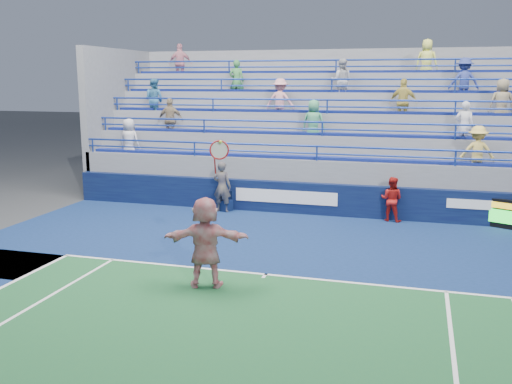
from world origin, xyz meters
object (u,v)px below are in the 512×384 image
(line_judge, at_px, (222,187))
(ball_girl, at_px, (391,199))
(tennis_player, at_px, (206,242))
(serve_speed_board, at_px, (502,214))
(judge_chair, at_px, (225,204))

(line_judge, relative_size, ball_girl, 1.22)
(tennis_player, height_order, ball_girl, tennis_player)
(tennis_player, distance_m, ball_girl, 8.22)
(serve_speed_board, height_order, tennis_player, tennis_player)
(tennis_player, bearing_deg, ball_girl, 63.44)
(judge_chair, height_order, line_judge, line_judge)
(serve_speed_board, xyz_separation_m, judge_chair, (-9.12, -0.09, -0.23))
(tennis_player, relative_size, ball_girl, 2.25)
(judge_chair, distance_m, ball_girl, 5.75)
(tennis_player, xyz_separation_m, line_judge, (-2.11, 7.10, -0.14))
(judge_chair, bearing_deg, ball_girl, 0.70)
(judge_chair, bearing_deg, serve_speed_board, 0.59)
(tennis_player, bearing_deg, line_judge, 106.57)
(judge_chair, relative_size, tennis_player, 0.22)
(ball_girl, bearing_deg, serve_speed_board, -166.57)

